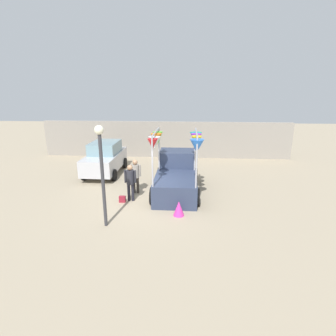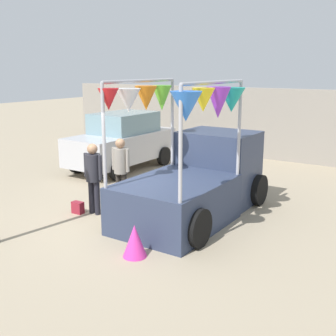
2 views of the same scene
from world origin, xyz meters
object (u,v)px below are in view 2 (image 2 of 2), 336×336
vendor_truck (199,175)px  parked_car (122,141)px  person_vendor (121,165)px  person_customer (93,172)px  handbag (78,208)px  folded_kite_bundle_magenta (135,241)px

vendor_truck → parked_car: (-4.32, 2.51, 0.03)m
vendor_truck → person_vendor: vendor_truck is taller
person_customer → person_vendor: 0.92m
parked_car → handbag: bearing=-64.1°
vendor_truck → person_customer: size_ratio=2.50×
person_vendor → handbag: person_vendor is taller
vendor_truck → handbag: bearing=-145.8°
parked_car → vendor_truck: bearing=-30.1°
parked_car → folded_kite_bundle_magenta: 6.92m
person_customer → handbag: person_customer is taller
person_vendor → handbag: bearing=-109.5°
person_customer → folded_kite_bundle_magenta: 2.64m
person_customer → person_vendor: size_ratio=1.00×
person_customer → vendor_truck: bearing=35.0°
parked_car → folded_kite_bundle_magenta: bearing=-48.9°
person_customer → folded_kite_bundle_magenta: bearing=-30.8°
vendor_truck → parked_car: size_ratio=1.04×
vendor_truck → folded_kite_bundle_magenta: size_ratio=6.91×
handbag → folded_kite_bundle_magenta: bearing=-23.5°
person_vendor → folded_kite_bundle_magenta: size_ratio=2.76×
person_vendor → parked_car: bearing=128.8°
parked_car → person_vendor: parked_car is taller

